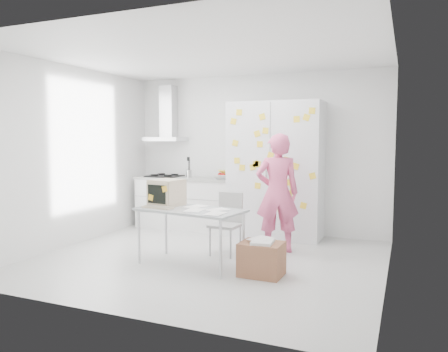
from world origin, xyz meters
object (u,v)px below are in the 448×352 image
at_px(person, 277,193).
at_px(cardboard_box, 262,258).
at_px(desk, 175,200).
at_px(chair, 227,220).

distance_m(person, cardboard_box, 1.31).
bearing_deg(cardboard_box, desk, 173.88).
relative_size(person, chair, 1.97).
xyz_separation_m(person, cardboard_box, (0.14, -1.14, -0.64)).
height_order(desk, chair, desk).
xyz_separation_m(desk, cardboard_box, (1.23, -0.13, -0.61)).
xyz_separation_m(chair, cardboard_box, (0.74, -0.75, -0.28)).
distance_m(chair, cardboard_box, 1.09).
relative_size(desk, chair, 1.67).
height_order(person, cardboard_box, person).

